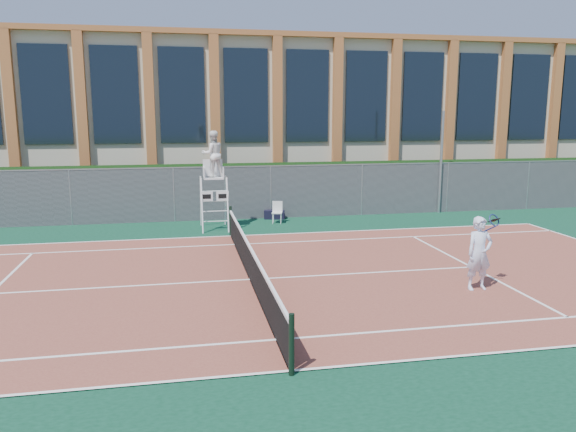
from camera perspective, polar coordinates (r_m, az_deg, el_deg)
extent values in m
plane|color=#233814|center=(15.04, -3.86, -6.55)|extent=(120.00, 120.00, 0.00)
cube|color=#0C3420|center=(16.00, -4.31, -5.51)|extent=(36.00, 20.00, 0.01)
cube|color=brown|center=(15.04, -3.86, -6.48)|extent=(23.77, 10.97, 0.02)
cylinder|color=black|center=(9.65, 0.36, -12.97)|extent=(0.10, 0.10, 1.10)
cylinder|color=black|center=(20.33, -5.86, -0.53)|extent=(0.10, 0.10, 1.10)
cube|color=black|center=(14.92, -3.89, -4.86)|extent=(0.03, 11.00, 0.86)
cube|color=white|center=(14.80, -3.91, -3.16)|extent=(0.06, 11.20, 0.07)
cube|color=black|center=(24.57, -6.81, 2.64)|extent=(40.00, 1.40, 2.20)
cube|color=beige|center=(32.34, -8.00, 9.61)|extent=(44.00, 10.00, 8.00)
cube|color=#A65F30|center=(32.55, -8.18, 16.84)|extent=(45.00, 10.60, 0.25)
cylinder|color=#9EA0A5|center=(25.72, 15.28, 5.26)|extent=(0.12, 0.12, 4.50)
cylinder|color=white|center=(21.05, -8.72, 0.99)|extent=(0.06, 0.57, 2.07)
cylinder|color=white|center=(21.10, -6.14, 1.08)|extent=(0.06, 0.57, 2.07)
cylinder|color=white|center=(22.09, -8.84, 1.43)|extent=(0.06, 0.57, 2.07)
cylinder|color=white|center=(22.15, -6.37, 1.51)|extent=(0.06, 0.57, 2.07)
cube|color=white|center=(21.46, -7.58, 3.84)|extent=(0.74, 0.63, 0.06)
cube|color=white|center=(21.72, -7.65, 4.90)|extent=(0.74, 0.05, 0.63)
cube|color=white|center=(21.11, -8.27, 1.98)|extent=(0.47, 0.03, 0.36)
cube|color=white|center=(21.14, -6.67, 2.03)|extent=(0.47, 0.03, 0.36)
imported|color=white|center=(21.43, -7.65, 6.26)|extent=(0.98, 0.85, 1.75)
cube|color=silver|center=(22.62, -1.12, 0.33)|extent=(0.49, 0.49, 0.04)
cube|color=silver|center=(22.76, -1.08, 0.99)|extent=(0.40, 0.14, 0.43)
cylinder|color=silver|center=(22.51, -1.57, -0.29)|extent=(0.03, 0.03, 0.40)
cylinder|color=silver|center=(22.48, -0.74, -0.30)|extent=(0.03, 0.03, 0.40)
cylinder|color=silver|center=(22.83, -1.49, -0.14)|extent=(0.03, 0.03, 0.40)
cylinder|color=silver|center=(22.80, -0.67, -0.15)|extent=(0.03, 0.03, 0.40)
cube|color=black|center=(23.55, -1.40, 0.14)|extent=(0.90, 0.51, 0.36)
cube|color=black|center=(23.62, -1.03, 0.00)|extent=(0.56, 0.25, 0.22)
imported|color=#D4DEFF|center=(14.73, 18.86, -3.62)|extent=(0.69, 0.47, 1.85)
torus|color=navy|center=(15.03, 20.20, -0.40)|extent=(0.38, 0.30, 0.30)
sphere|color=#CCE533|center=(15.24, 20.17, -0.45)|extent=(0.07, 0.07, 0.07)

